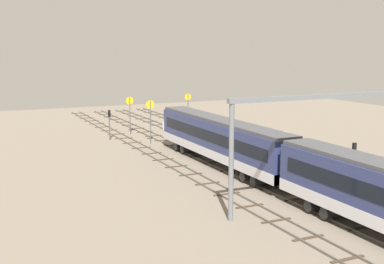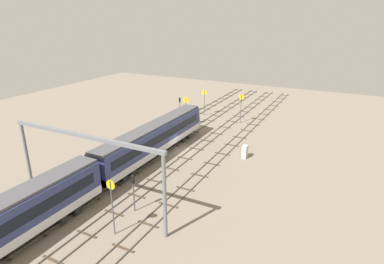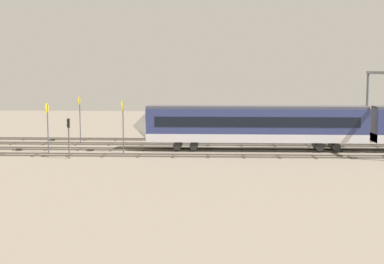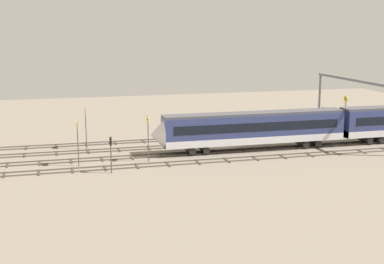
# 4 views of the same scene
# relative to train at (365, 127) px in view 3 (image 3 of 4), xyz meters

# --- Properties ---
(ground_plane) EXTENTS (109.91, 109.91, 0.00)m
(ground_plane) POSITION_rel_train_xyz_m (15.12, -2.15, -2.66)
(ground_plane) COLOR gray
(track_near_foreground) EXTENTS (93.91, 2.40, 0.16)m
(track_near_foreground) POSITION_rel_train_xyz_m (15.12, -8.59, -2.59)
(track_near_foreground) COLOR #59544C
(track_near_foreground) RESTS_ON ground
(track_second_near) EXTENTS (93.91, 2.40, 0.16)m
(track_second_near) POSITION_rel_train_xyz_m (15.12, -4.30, -2.59)
(track_second_near) COLOR #59544C
(track_second_near) RESTS_ON ground
(track_with_train) EXTENTS (93.91, 2.40, 0.16)m
(track_with_train) POSITION_rel_train_xyz_m (15.12, 0.00, -2.59)
(track_with_train) COLOR #59544C
(track_with_train) RESTS_ON ground
(track_second_far) EXTENTS (93.91, 2.40, 0.16)m
(track_second_far) POSITION_rel_train_xyz_m (15.12, 4.30, -2.59)
(track_second_far) COLOR #59544C
(track_second_far) RESTS_ON ground
(train) EXTENTS (50.40, 3.24, 4.80)m
(train) POSITION_rel_train_xyz_m (0.00, 0.00, 0.00)
(train) COLOR navy
(train) RESTS_ON ground
(speed_sign_mid_trackside) EXTENTS (0.14, 1.08, 5.34)m
(speed_sign_mid_trackside) POSITION_rel_train_xyz_m (34.22, 2.43, 0.93)
(speed_sign_mid_trackside) COLOR #4C4C51
(speed_sign_mid_trackside) RESTS_ON ground
(speed_sign_far_trackside) EXTENTS (0.14, 0.99, 5.60)m
(speed_sign_far_trackside) POSITION_rel_train_xyz_m (32.84, -5.95, 1.01)
(speed_sign_far_trackside) COLOR #4C4C51
(speed_sign_far_trackside) RESTS_ON ground
(speed_sign_distant_end) EXTENTS (0.14, 1.09, 5.62)m
(speed_sign_distant_end) POSITION_rel_train_xyz_m (26.09, 2.36, 1.11)
(speed_sign_distant_end) COLOR #4C4C51
(speed_sign_distant_end) RESTS_ON ground
(signal_light_trackside_approach) EXTENTS (0.31, 0.32, 4.04)m
(signal_light_trackside_approach) POSITION_rel_train_xyz_m (30.88, 6.36, 0.01)
(signal_light_trackside_approach) COLOR #4C4C51
(signal_light_trackside_approach) RESTS_ON ground
(signal_light_trackside_departure) EXTENTS (0.31, 0.32, 4.20)m
(signal_light_trackside_departure) POSITION_rel_train_xyz_m (-1.11, -5.96, 0.11)
(signal_light_trackside_departure) COLOR #4C4C51
(signal_light_trackside_departure) RESTS_ON ground
(relay_cabinet) EXTENTS (1.09, 0.70, 1.88)m
(relay_cabinet) POSITION_rel_train_xyz_m (17.38, -11.96, -1.72)
(relay_cabinet) COLOR #B2B7BC
(relay_cabinet) RESTS_ON ground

